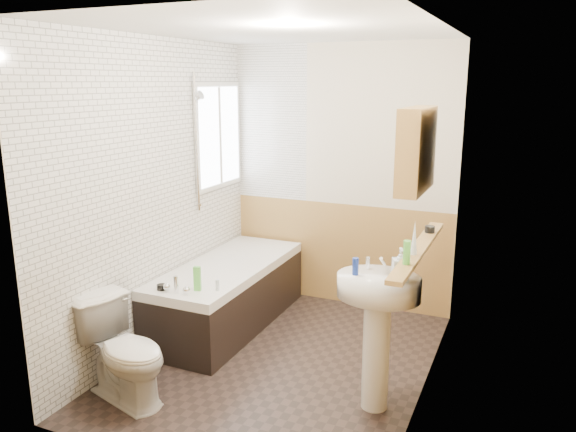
# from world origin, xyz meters

# --- Properties ---
(floor) EXTENTS (2.80, 2.80, 0.00)m
(floor) POSITION_xyz_m (0.00, 0.00, 0.00)
(floor) COLOR black
(floor) RESTS_ON ground
(ceiling) EXTENTS (2.80, 2.80, 0.00)m
(ceiling) POSITION_xyz_m (0.00, 0.00, 2.50)
(ceiling) COLOR white
(ceiling) RESTS_ON ground
(wall_back) EXTENTS (2.20, 0.02, 2.50)m
(wall_back) POSITION_xyz_m (0.00, 1.41, 1.25)
(wall_back) COLOR beige
(wall_back) RESTS_ON ground
(wall_front) EXTENTS (2.20, 0.02, 2.50)m
(wall_front) POSITION_xyz_m (0.00, -1.41, 1.25)
(wall_front) COLOR beige
(wall_front) RESTS_ON ground
(wall_left) EXTENTS (0.02, 2.80, 2.50)m
(wall_left) POSITION_xyz_m (-1.11, 0.00, 1.25)
(wall_left) COLOR beige
(wall_left) RESTS_ON ground
(wall_right) EXTENTS (0.02, 2.80, 2.50)m
(wall_right) POSITION_xyz_m (1.11, 0.00, 1.25)
(wall_right) COLOR beige
(wall_right) RESTS_ON ground
(wainscot_right) EXTENTS (0.01, 2.80, 1.00)m
(wainscot_right) POSITION_xyz_m (1.09, 0.00, 0.50)
(wainscot_right) COLOR tan
(wainscot_right) RESTS_ON wall_right
(wainscot_front) EXTENTS (2.20, 0.01, 1.00)m
(wainscot_front) POSITION_xyz_m (0.00, -1.39, 0.50)
(wainscot_front) COLOR tan
(wainscot_front) RESTS_ON wall_front
(wainscot_back) EXTENTS (2.20, 0.01, 1.00)m
(wainscot_back) POSITION_xyz_m (0.00, 1.39, 0.50)
(wainscot_back) COLOR tan
(wainscot_back) RESTS_ON wall_back
(tile_cladding_left) EXTENTS (0.01, 2.80, 2.50)m
(tile_cladding_left) POSITION_xyz_m (-1.09, 0.00, 1.25)
(tile_cladding_left) COLOR white
(tile_cladding_left) RESTS_ON wall_left
(tile_return_back) EXTENTS (0.75, 0.01, 1.50)m
(tile_return_back) POSITION_xyz_m (-0.73, 1.39, 1.75)
(tile_return_back) COLOR white
(tile_return_back) RESTS_ON wall_back
(window) EXTENTS (0.03, 0.79, 0.99)m
(window) POSITION_xyz_m (-1.06, 0.95, 1.65)
(window) COLOR white
(window) RESTS_ON wall_left
(bathtub) EXTENTS (0.70, 1.75, 0.71)m
(bathtub) POSITION_xyz_m (-0.73, 0.47, 0.30)
(bathtub) COLOR black
(bathtub) RESTS_ON floor
(shower_riser) EXTENTS (0.11, 0.08, 1.22)m
(shower_riser) POSITION_xyz_m (-1.04, 0.54, 1.73)
(shower_riser) COLOR silver
(shower_riser) RESTS_ON wall_left
(toilet) EXTENTS (0.80, 0.58, 0.70)m
(toilet) POSITION_xyz_m (-0.76, -0.90, 0.35)
(toilet) COLOR white
(toilet) RESTS_ON floor
(sink) EXTENTS (0.55, 0.44, 1.05)m
(sink) POSITION_xyz_m (0.84, -0.31, 0.67)
(sink) COLOR white
(sink) RESTS_ON floor
(pine_shelf) EXTENTS (0.10, 1.42, 0.03)m
(pine_shelf) POSITION_xyz_m (1.04, -0.07, 1.07)
(pine_shelf) COLOR tan
(pine_shelf) RESTS_ON wall_right
(medicine_cabinet) EXTENTS (0.15, 0.57, 0.52)m
(medicine_cabinet) POSITION_xyz_m (1.01, -0.20, 1.74)
(medicine_cabinet) COLOR tan
(medicine_cabinet) RESTS_ON wall_right
(foam_can) EXTENTS (0.06, 0.06, 0.15)m
(foam_can) POSITION_xyz_m (1.04, -0.46, 1.16)
(foam_can) COLOR #59C647
(foam_can) RESTS_ON pine_shelf
(green_bottle) EXTENTS (0.04, 0.04, 0.22)m
(green_bottle) POSITION_xyz_m (1.04, -0.25, 1.20)
(green_bottle) COLOR silver
(green_bottle) RESTS_ON pine_shelf
(black_jar) EXTENTS (0.09, 0.09, 0.05)m
(black_jar) POSITION_xyz_m (1.04, 0.33, 1.11)
(black_jar) COLOR black
(black_jar) RESTS_ON pine_shelf
(soap_bottle) EXTENTS (0.17, 0.23, 0.10)m
(soap_bottle) POSITION_xyz_m (0.98, -0.34, 0.99)
(soap_bottle) COLOR silver
(soap_bottle) RESTS_ON sink
(clear_bottle) EXTENTS (0.05, 0.05, 0.11)m
(clear_bottle) POSITION_xyz_m (0.69, -0.35, 0.99)
(clear_bottle) COLOR #19339E
(clear_bottle) RESTS_ON sink
(blue_gel) EXTENTS (0.06, 0.05, 0.19)m
(blue_gel) POSITION_xyz_m (-0.61, -0.19, 0.67)
(blue_gel) COLOR #59C647
(blue_gel) RESTS_ON bathtub
(cream_jar) EXTENTS (0.09, 0.09, 0.04)m
(cream_jar) POSITION_xyz_m (-0.88, -0.30, 0.59)
(cream_jar) COLOR black
(cream_jar) RESTS_ON bathtub
(orange_bottle) EXTENTS (0.04, 0.04, 0.09)m
(orange_bottle) POSITION_xyz_m (-0.48, -0.13, 0.61)
(orange_bottle) COLOR silver
(orange_bottle) RESTS_ON bathtub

